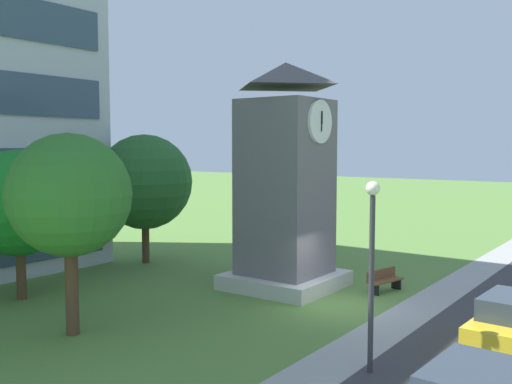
% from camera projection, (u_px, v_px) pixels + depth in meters
% --- Properties ---
extents(ground_plane, '(160.00, 160.00, 0.00)m').
position_uv_depth(ground_plane, '(336.00, 306.00, 20.79)').
color(ground_plane, '#567F38').
extents(kerb_strip, '(120.00, 1.60, 0.01)m').
position_uv_depth(kerb_strip, '(402.00, 318.00, 19.30)').
color(kerb_strip, '#9E9E99').
rests_on(kerb_strip, ground).
extents(clock_tower, '(4.14, 4.14, 9.12)m').
position_uv_depth(clock_tower, '(285.00, 189.00, 23.29)').
color(clock_tower, slate).
rests_on(clock_tower, ground).
extents(park_bench, '(1.86, 0.89, 0.88)m').
position_uv_depth(park_bench, '(384.00, 280.00, 22.83)').
color(park_bench, brown).
rests_on(park_bench, ground).
extents(street_lamp, '(0.36, 0.36, 4.91)m').
position_uv_depth(street_lamp, '(372.00, 252.00, 14.48)').
color(street_lamp, '#333338').
rests_on(street_lamp, ground).
extents(tree_streetside, '(4.01, 4.01, 5.68)m').
position_uv_depth(tree_streetside, '(19.00, 203.00, 21.48)').
color(tree_streetside, '#513823').
rests_on(tree_streetside, ground).
extents(tree_near_tower, '(4.67, 4.67, 6.37)m').
position_uv_depth(tree_near_tower, '(145.00, 182.00, 28.20)').
color(tree_near_tower, '#513823').
rests_on(tree_near_tower, ground).
extents(tree_by_building, '(3.75, 3.75, 6.19)m').
position_uv_depth(tree_by_building, '(69.00, 196.00, 17.34)').
color(tree_by_building, '#513823').
rests_on(tree_by_building, ground).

